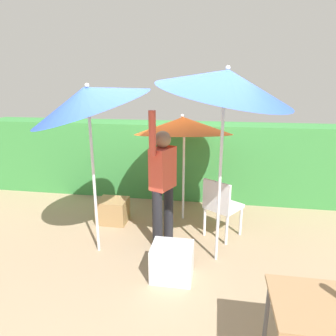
# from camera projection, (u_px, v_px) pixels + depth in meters

# --- Properties ---
(ground_plane) EXTENTS (24.00, 24.00, 0.00)m
(ground_plane) POSITION_uv_depth(u_px,v_px,m) (164.00, 253.00, 4.04)
(ground_plane) COLOR #9E8466
(hedge_row) EXTENTS (8.00, 0.70, 1.44)m
(hedge_row) POSITION_uv_depth(u_px,v_px,m) (183.00, 160.00, 5.88)
(hedge_row) COLOR #38843D
(hedge_row) RESTS_ON ground_plane
(umbrella_rainbow) EXTENTS (1.53, 1.54, 1.80)m
(umbrella_rainbow) POSITION_uv_depth(u_px,v_px,m) (183.00, 126.00, 4.61)
(umbrella_rainbow) COLOR silver
(umbrella_rainbow) RESTS_ON ground_plane
(umbrella_orange) EXTENTS (1.52, 1.48, 2.44)m
(umbrella_orange) POSITION_uv_depth(u_px,v_px,m) (88.00, 98.00, 3.49)
(umbrella_orange) COLOR silver
(umbrella_orange) RESTS_ON ground_plane
(umbrella_yellow) EXTENTS (1.60, 1.57, 2.56)m
(umbrella_yellow) POSITION_uv_depth(u_px,v_px,m) (226.00, 83.00, 3.29)
(umbrella_yellow) COLOR silver
(umbrella_yellow) RESTS_ON ground_plane
(person_vendor) EXTENTS (0.34, 0.54, 1.88)m
(person_vendor) POSITION_uv_depth(u_px,v_px,m) (163.00, 180.00, 4.05)
(person_vendor) COLOR black
(person_vendor) RESTS_ON ground_plane
(chair_plastic) EXTENTS (0.61, 0.61, 0.89)m
(chair_plastic) POSITION_uv_depth(u_px,v_px,m) (221.00, 205.00, 4.31)
(chair_plastic) COLOR silver
(chair_plastic) RESTS_ON ground_plane
(cooler_box) EXTENTS (0.47, 0.39, 0.41)m
(cooler_box) POSITION_uv_depth(u_px,v_px,m) (172.00, 262.00, 3.49)
(cooler_box) COLOR silver
(cooler_box) RESTS_ON ground_plane
(crate_cardboard) EXTENTS (0.46, 0.40, 0.38)m
(crate_cardboard) POSITION_uv_depth(u_px,v_px,m) (113.00, 211.00, 4.87)
(crate_cardboard) COLOR #9E7A4C
(crate_cardboard) RESTS_ON ground_plane
(folding_table) EXTENTS (0.80, 0.60, 0.72)m
(folding_table) POSITION_uv_depth(u_px,v_px,m) (329.00, 316.00, 2.12)
(folding_table) COLOR #4C4C51
(folding_table) RESTS_ON ground_plane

